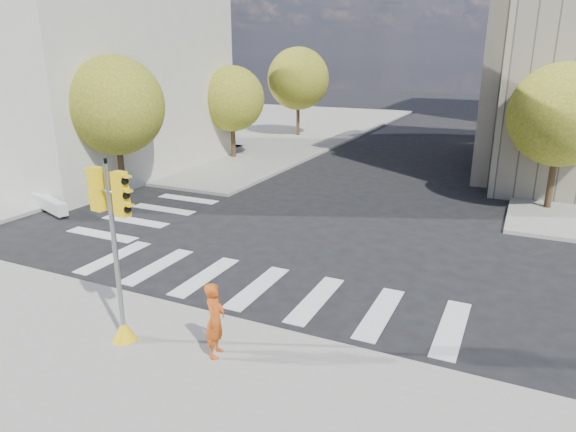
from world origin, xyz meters
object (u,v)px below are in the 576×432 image
at_px(lamp_far, 562,81).
at_px(traffic_signal, 117,268).
at_px(planter_wall, 35,197).
at_px(photographer, 215,320).
at_px(lamp_near, 573,95).

height_order(lamp_far, traffic_signal, lamp_far).
height_order(lamp_far, planter_wall, lamp_far).
bearing_deg(planter_wall, traffic_signal, -12.45).
bearing_deg(lamp_far, photographer, -102.02).
height_order(lamp_far, photographer, lamp_far).
relative_size(lamp_far, photographer, 4.76).
bearing_deg(traffic_signal, planter_wall, 156.02).
xyz_separation_m(lamp_far, planter_wall, (-21.00, -26.82, -4.18)).
xyz_separation_m(lamp_far, photographer, (-7.16, -33.61, -3.58)).
bearing_deg(lamp_near, lamp_far, 90.00).
xyz_separation_m(lamp_far, traffic_signal, (-9.41, -33.99, -2.65)).
bearing_deg(lamp_far, lamp_near, -90.00).
distance_m(lamp_far, traffic_signal, 35.37).
height_order(photographer, planter_wall, photographer).
xyz_separation_m(lamp_near, lamp_far, (0.00, 14.00, 0.00)).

